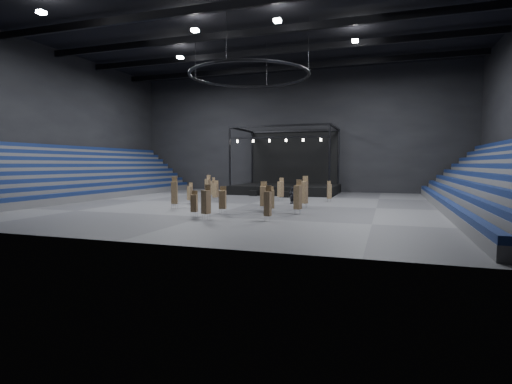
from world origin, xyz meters
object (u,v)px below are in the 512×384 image
(chair_stack_1, at_px, (215,190))
(chair_stack_13, at_px, (304,192))
(chair_stack_2, at_px, (223,199))
(flight_case_left, at_px, (253,193))
(chair_stack_0, at_px, (298,197))
(chair_stack_7, at_px, (208,187))
(chair_stack_12, at_px, (213,187))
(flight_case_mid, at_px, (284,194))
(chair_stack_8, at_px, (174,192))
(stage, at_px, (287,183))
(crew_member, at_px, (294,195))
(chair_stack_15, at_px, (206,201))
(chair_stack_14, at_px, (329,191))
(chair_stack_5, at_px, (281,189))
(chair_stack_10, at_px, (174,192))
(flight_case_right, at_px, (293,194))
(chair_stack_11, at_px, (271,199))
(man_center, at_px, (292,196))
(chair_stack_3, at_px, (190,193))
(chair_stack_6, at_px, (263,196))
(chair_stack_9, at_px, (194,203))
(chair_stack_4, at_px, (268,203))

(chair_stack_1, height_order, chair_stack_13, chair_stack_13)
(chair_stack_2, bearing_deg, flight_case_left, 90.51)
(chair_stack_0, relative_size, chair_stack_7, 1.00)
(chair_stack_7, distance_m, chair_stack_12, 2.16)
(flight_case_mid, height_order, chair_stack_8, chair_stack_8)
(stage, relative_size, chair_stack_8, 4.72)
(flight_case_mid, relative_size, crew_member, 0.65)
(stage, relative_size, chair_stack_12, 5.65)
(chair_stack_7, bearing_deg, chair_stack_2, -51.28)
(chair_stack_0, relative_size, chair_stack_15, 1.09)
(chair_stack_13, xyz_separation_m, crew_member, (-1.87, 3.76, -0.66))
(chair_stack_13, height_order, chair_stack_14, chair_stack_13)
(chair_stack_0, relative_size, chair_stack_5, 1.10)
(flight_case_left, height_order, chair_stack_10, chair_stack_10)
(flight_case_mid, xyz_separation_m, chair_stack_15, (-0.65, -20.85, 0.97))
(flight_case_mid, relative_size, chair_stack_1, 0.49)
(chair_stack_10, bearing_deg, flight_case_right, 69.91)
(chair_stack_8, relative_size, crew_member, 1.71)
(stage, xyz_separation_m, chair_stack_11, (4.23, -22.88, -0.27))
(crew_member, bearing_deg, chair_stack_12, 84.01)
(man_center, bearing_deg, chair_stack_2, 49.82)
(chair_stack_3, height_order, chair_stack_10, chair_stack_10)
(chair_stack_11, bearing_deg, man_center, 68.13)
(chair_stack_6, distance_m, man_center, 7.37)
(chair_stack_3, bearing_deg, chair_stack_15, -49.09)
(chair_stack_6, relative_size, chair_stack_9, 1.27)
(flight_case_mid, relative_size, flight_case_right, 0.87)
(chair_stack_9, bearing_deg, flight_case_right, 71.36)
(chair_stack_14, relative_size, chair_stack_15, 0.88)
(chair_stack_7, bearing_deg, chair_stack_5, 13.84)
(flight_case_mid, bearing_deg, chair_stack_1, -129.55)
(chair_stack_14, bearing_deg, chair_stack_4, -121.16)
(chair_stack_7, bearing_deg, chair_stack_9, -60.05)
(chair_stack_3, distance_m, chair_stack_11, 11.39)
(chair_stack_3, relative_size, chair_stack_4, 0.85)
(stage, relative_size, flight_case_mid, 12.40)
(flight_case_left, distance_m, chair_stack_12, 5.77)
(chair_stack_6, height_order, chair_stack_11, chair_stack_6)
(chair_stack_5, relative_size, chair_stack_9, 1.26)
(chair_stack_1, bearing_deg, man_center, 3.57)
(chair_stack_15, bearing_deg, chair_stack_2, 108.05)
(chair_stack_9, bearing_deg, flight_case_left, 85.69)
(chair_stack_7, bearing_deg, chair_stack_12, 107.79)
(chair_stack_4, height_order, chair_stack_7, chair_stack_7)
(chair_stack_6, xyz_separation_m, chair_stack_10, (-10.66, 3.31, -0.17))
(chair_stack_3, relative_size, chair_stack_5, 0.85)
(chair_stack_15, bearing_deg, chair_stack_11, 72.85)
(chair_stack_3, height_order, chair_stack_13, chair_stack_13)
(chair_stack_5, xyz_separation_m, chair_stack_15, (-1.37, -16.32, -0.00))
(chair_stack_4, distance_m, chair_stack_10, 15.64)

